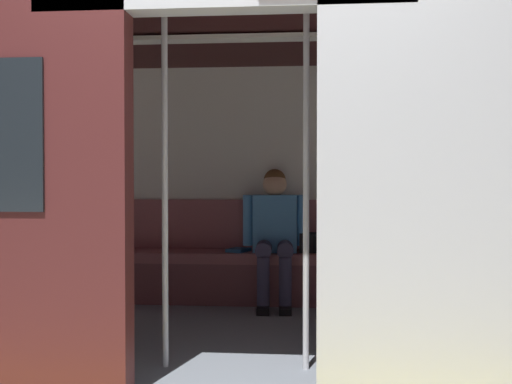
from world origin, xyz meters
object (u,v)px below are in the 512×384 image
(handbag, at_px, (314,243))
(grab_pole_far, at_px, (306,187))
(grab_pole_door, at_px, (165,187))
(book, at_px, (239,250))
(person_seated, at_px, (275,228))
(bench_seat, at_px, (263,264))
(train_car, at_px, (241,120))

(handbag, xyz_separation_m, grab_pole_far, (0.04, 1.95, 0.51))
(grab_pole_door, relative_size, grab_pole_far, 1.00)
(book, bearing_deg, person_seated, -174.73)
(bench_seat, distance_m, person_seated, 0.35)
(book, bearing_deg, handbag, -160.25)
(bench_seat, height_order, handbag, handbag)
(train_car, height_order, grab_pole_far, train_car)
(person_seated, distance_m, grab_pole_door, 2.00)
(train_car, distance_m, person_seated, 1.38)
(bench_seat, distance_m, grab_pole_door, 2.11)
(grab_pole_door, xyz_separation_m, grab_pole_far, (-0.81, -0.02, 0.00))
(bench_seat, relative_size, grab_pole_door, 1.53)
(train_car, xyz_separation_m, handbag, (-0.51, -1.18, -0.96))
(handbag, distance_m, grab_pole_far, 2.02)
(person_seated, bearing_deg, grab_pole_far, 99.13)
(person_seated, xyz_separation_m, grab_pole_far, (-0.30, 1.87, 0.38))
(handbag, xyz_separation_m, grab_pole_door, (0.86, 1.98, 0.51))
(bench_seat, relative_size, book, 14.63)
(train_car, distance_m, bench_seat, 1.63)
(bench_seat, bearing_deg, handbag, -175.72)
(bench_seat, xyz_separation_m, grab_pole_far, (-0.41, 1.92, 0.70))
(book, relative_size, grab_pole_door, 0.10)
(bench_seat, distance_m, grab_pole_far, 2.08)
(train_car, height_order, book, train_car)
(bench_seat, height_order, grab_pole_far, grab_pole_far)
(train_car, height_order, handbag, train_car)
(person_seated, distance_m, grab_pole_far, 1.93)
(person_seated, bearing_deg, bench_seat, -26.19)
(bench_seat, bearing_deg, grab_pole_far, 101.97)
(bench_seat, bearing_deg, person_seated, 153.81)
(handbag, relative_size, grab_pole_far, 0.12)
(bench_seat, xyz_separation_m, book, (0.22, -0.03, 0.12))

